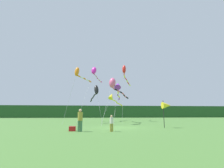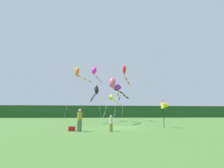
{
  "view_description": "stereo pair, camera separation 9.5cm",
  "coord_description": "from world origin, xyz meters",
  "px_view_note": "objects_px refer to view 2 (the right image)",
  "views": [
    {
      "loc": [
        -2.47,
        -17.16,
        1.38
      ],
      "look_at": [
        0.0,
        6.0,
        5.51
      ],
      "focal_mm": 26.92,
      "sensor_mm": 36.0,
      "label": 1
    },
    {
      "loc": [
        -2.37,
        -17.17,
        1.38
      ],
      "look_at": [
        0.0,
        6.0,
        5.51
      ],
      "focal_mm": 26.92,
      "sensor_mm": 36.0,
      "label": 2
    }
  ],
  "objects_px": {
    "kite_orange": "(78,73)",
    "kite_red": "(125,72)",
    "kite_rainbow": "(114,84)",
    "kite_purple": "(118,87)",
    "person_child": "(111,122)",
    "banner_flag_pole": "(166,106)",
    "kite_black": "(96,91)",
    "person_adult": "(80,119)",
    "cooler_box": "(72,129)",
    "kite_magenta": "(95,72)",
    "kite_yellow": "(112,97)"
  },
  "relations": [
    {
      "from": "person_adult",
      "to": "kite_orange",
      "type": "relative_size",
      "value": 0.2
    },
    {
      "from": "kite_yellow",
      "to": "kite_orange",
      "type": "bearing_deg",
      "value": -125.32
    },
    {
      "from": "kite_black",
      "to": "kite_purple",
      "type": "bearing_deg",
      "value": -22.01
    },
    {
      "from": "kite_magenta",
      "to": "kite_purple",
      "type": "height_order",
      "value": "kite_magenta"
    },
    {
      "from": "person_child",
      "to": "cooler_box",
      "type": "relative_size",
      "value": 2.47
    },
    {
      "from": "kite_rainbow",
      "to": "kite_orange",
      "type": "xyz_separation_m",
      "value": [
        -5.2,
        3.13,
        2.28
      ]
    },
    {
      "from": "cooler_box",
      "to": "kite_purple",
      "type": "bearing_deg",
      "value": 66.94
    },
    {
      "from": "kite_black",
      "to": "kite_purple",
      "type": "relative_size",
      "value": 0.86
    },
    {
      "from": "banner_flag_pole",
      "to": "kite_yellow",
      "type": "relative_size",
      "value": 0.32
    },
    {
      "from": "kite_magenta",
      "to": "kite_yellow",
      "type": "relative_size",
      "value": 1.22
    },
    {
      "from": "person_child",
      "to": "kite_orange",
      "type": "bearing_deg",
      "value": 107.8
    },
    {
      "from": "kite_yellow",
      "to": "kite_purple",
      "type": "xyz_separation_m",
      "value": [
        0.18,
        -7.23,
        1.0
      ]
    },
    {
      "from": "kite_orange",
      "to": "kite_black",
      "type": "bearing_deg",
      "value": 48.17
    },
    {
      "from": "kite_yellow",
      "to": "cooler_box",
      "type": "bearing_deg",
      "value": -104.91
    },
    {
      "from": "kite_rainbow",
      "to": "person_adult",
      "type": "bearing_deg",
      "value": -112.63
    },
    {
      "from": "kite_yellow",
      "to": "kite_rainbow",
      "type": "relative_size",
      "value": 1.25
    },
    {
      "from": "kite_rainbow",
      "to": "cooler_box",
      "type": "bearing_deg",
      "value": -117.37
    },
    {
      "from": "kite_purple",
      "to": "kite_red",
      "type": "height_order",
      "value": "kite_red"
    },
    {
      "from": "kite_rainbow",
      "to": "kite_purple",
      "type": "xyz_separation_m",
      "value": [
        1.25,
        4.76,
        0.47
      ]
    },
    {
      "from": "kite_black",
      "to": "person_adult",
      "type": "bearing_deg",
      "value": -94.94
    },
    {
      "from": "kite_black",
      "to": "kite_yellow",
      "type": "height_order",
      "value": "kite_black"
    },
    {
      "from": "cooler_box",
      "to": "person_child",
      "type": "bearing_deg",
      "value": -13.29
    },
    {
      "from": "kite_yellow",
      "to": "kite_black",
      "type": "bearing_deg",
      "value": -121.28
    },
    {
      "from": "person_child",
      "to": "banner_flag_pole",
      "type": "relative_size",
      "value": 0.47
    },
    {
      "from": "person_child",
      "to": "kite_purple",
      "type": "height_order",
      "value": "kite_purple"
    },
    {
      "from": "cooler_box",
      "to": "banner_flag_pole",
      "type": "relative_size",
      "value": 0.19
    },
    {
      "from": "person_child",
      "to": "kite_red",
      "type": "height_order",
      "value": "kite_red"
    },
    {
      "from": "kite_red",
      "to": "kite_purple",
      "type": "bearing_deg",
      "value": -118.36
    },
    {
      "from": "kite_yellow",
      "to": "kite_red",
      "type": "xyz_separation_m",
      "value": [
        1.98,
        -3.88,
        4.48
      ]
    },
    {
      "from": "person_adult",
      "to": "kite_rainbow",
      "type": "height_order",
      "value": "kite_rainbow"
    },
    {
      "from": "banner_flag_pole",
      "to": "kite_black",
      "type": "xyz_separation_m",
      "value": [
        -7.08,
        12.41,
        3.01
      ]
    },
    {
      "from": "kite_orange",
      "to": "kite_red",
      "type": "xyz_separation_m",
      "value": [
        8.26,
        4.97,
        1.67
      ]
    },
    {
      "from": "kite_orange",
      "to": "person_adult",
      "type": "bearing_deg",
      "value": -83.05
    },
    {
      "from": "person_child",
      "to": "cooler_box",
      "type": "distance_m",
      "value": 3.23
    },
    {
      "from": "kite_yellow",
      "to": "kite_purple",
      "type": "distance_m",
      "value": 7.3
    },
    {
      "from": "kite_orange",
      "to": "kite_yellow",
      "type": "bearing_deg",
      "value": 54.68
    },
    {
      "from": "kite_rainbow",
      "to": "kite_orange",
      "type": "relative_size",
      "value": 0.78
    },
    {
      "from": "banner_flag_pole",
      "to": "kite_red",
      "type": "xyz_separation_m",
      "value": [
        -1.61,
        14.27,
        7.11
      ]
    },
    {
      "from": "kite_red",
      "to": "kite_orange",
      "type": "bearing_deg",
      "value": -148.93
    },
    {
      "from": "person_child",
      "to": "banner_flag_pole",
      "type": "bearing_deg",
      "value": 26.75
    },
    {
      "from": "banner_flag_pole",
      "to": "kite_rainbow",
      "type": "distance_m",
      "value": 8.36
    },
    {
      "from": "kite_red",
      "to": "kite_magenta",
      "type": "bearing_deg",
      "value": 178.23
    },
    {
      "from": "kite_rainbow",
      "to": "kite_orange",
      "type": "distance_m",
      "value": 6.48
    },
    {
      "from": "kite_black",
      "to": "kite_purple",
      "type": "xyz_separation_m",
      "value": [
        3.67,
        -1.48,
        0.62
      ]
    },
    {
      "from": "person_adult",
      "to": "banner_flag_pole",
      "type": "bearing_deg",
      "value": 18.28
    },
    {
      "from": "kite_yellow",
      "to": "kite_magenta",
      "type": "bearing_deg",
      "value": -135.57
    },
    {
      "from": "cooler_box",
      "to": "kite_rainbow",
      "type": "height_order",
      "value": "kite_rainbow"
    },
    {
      "from": "cooler_box",
      "to": "kite_magenta",
      "type": "xyz_separation_m",
      "value": [
        1.65,
        16.7,
        9.02
      ]
    },
    {
      "from": "person_adult",
      "to": "kite_yellow",
      "type": "distance_m",
      "value": 21.81
    },
    {
      "from": "cooler_box",
      "to": "kite_magenta",
      "type": "bearing_deg",
      "value": 84.34
    }
  ]
}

